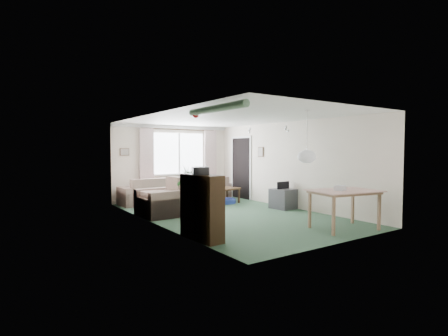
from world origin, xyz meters
TOP-DOWN VIEW (x-y plane):
  - ground at (0.00, 0.00)m, footprint 6.50×6.50m
  - window at (0.20, 3.23)m, footprint 1.80×0.03m
  - curtain_rod at (0.20, 3.15)m, footprint 2.60×0.03m
  - curtain_left at (-0.95, 3.13)m, footprint 0.45×0.08m
  - curtain_right at (1.35, 3.13)m, footprint 0.45×0.08m
  - radiator at (0.20, 3.19)m, footprint 1.20×0.10m
  - doorway at (1.99, 2.20)m, footprint 0.03×0.95m
  - pendant_lamp at (0.20, -2.30)m, footprint 0.36×0.36m
  - tinsel_garland at (-1.92, -2.30)m, footprint 1.60×1.60m
  - bauble_cluster_a at (1.30, 0.90)m, footprint 0.20×0.20m
  - bauble_cluster_b at (1.60, -0.30)m, footprint 0.20×0.20m
  - wall_picture_back at (-1.60, 3.23)m, footprint 0.28×0.03m
  - wall_picture_right at (1.98, 1.20)m, footprint 0.03×0.24m
  - sofa at (-1.10, 2.75)m, footprint 1.58×0.86m
  - armchair_corner at (1.17, 2.53)m, footprint 1.06×1.04m
  - armchair_left at (-1.50, 0.84)m, footprint 1.03×1.08m
  - coffee_table at (0.81, 1.55)m, footprint 1.15×0.82m
  - photo_frame at (0.74, 1.55)m, footprint 0.12×0.04m
  - bookshelf at (-1.84, -1.70)m, footprint 0.38×0.98m
  - hifi_box at (-1.88, -1.71)m, footprint 0.40×0.43m
  - houseplant at (-1.19, -0.02)m, footprint 0.58×0.58m
  - dining_table at (0.98, -2.60)m, footprint 1.38×1.05m
  - gift_box at (0.87, -2.58)m, footprint 0.30×0.26m
  - tv_cube at (1.70, -0.09)m, footprint 0.59×0.64m
  - pet_bed at (0.93, 1.61)m, footprint 0.75×0.75m

SIDE VIEW (x-z plane):
  - ground at x=0.00m, z-range 0.00..0.00m
  - pet_bed at x=0.93m, z-range 0.00..0.13m
  - coffee_table at x=0.81m, z-range 0.00..0.47m
  - tv_cube at x=1.70m, z-range 0.00..0.54m
  - armchair_corner at x=1.17m, z-range 0.00..0.73m
  - dining_table at x=0.98m, z-range 0.00..0.78m
  - sofa at x=-1.10m, z-range 0.00..0.78m
  - radiator at x=0.20m, z-range 0.12..0.68m
  - armchair_left at x=-1.50m, z-range 0.00..0.94m
  - photo_frame at x=0.74m, z-range 0.47..0.63m
  - bookshelf at x=-1.84m, z-range 0.00..1.17m
  - houseplant at x=-1.19m, z-range 0.00..1.27m
  - gift_box at x=0.87m, z-range 0.78..0.90m
  - doorway at x=1.99m, z-range 0.00..2.00m
  - hifi_box at x=-1.88m, z-range 1.17..1.31m
  - curtain_left at x=-0.95m, z-range 0.27..2.27m
  - curtain_right at x=1.35m, z-range 0.27..2.27m
  - pendant_lamp at x=0.20m, z-range 1.30..1.66m
  - window at x=0.20m, z-range 0.85..2.15m
  - wall_picture_back at x=-1.60m, z-range 1.44..1.66m
  - wall_picture_right at x=1.98m, z-range 1.40..1.70m
  - bauble_cluster_a at x=1.30m, z-range 2.12..2.32m
  - bauble_cluster_b at x=1.60m, z-range 2.12..2.32m
  - curtain_rod at x=0.20m, z-range 2.25..2.29m
  - tinsel_garland at x=-1.92m, z-range 2.22..2.34m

